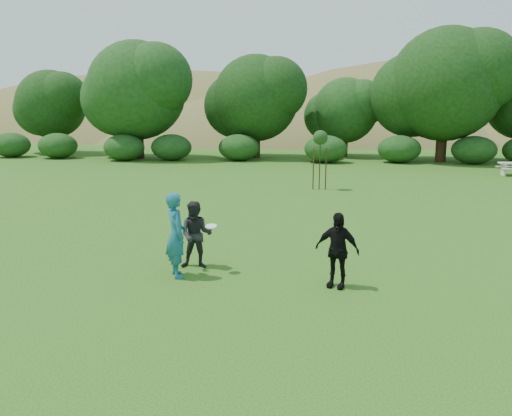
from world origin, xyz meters
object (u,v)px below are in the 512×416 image
(player_teal, at_px, (176,235))
(sapling, at_px, (320,139))
(player_grey, at_px, (196,235))
(player_black, at_px, (337,250))

(player_teal, bearing_deg, sapling, -43.49)
(player_grey, relative_size, player_black, 0.99)
(player_teal, xyz_separation_m, sapling, (2.91, 13.38, 1.43))
(player_teal, relative_size, player_grey, 1.20)
(sapling, bearing_deg, player_black, -86.81)
(player_teal, bearing_deg, player_grey, -52.46)
(player_black, bearing_deg, player_grey, -175.75)
(player_grey, xyz_separation_m, player_black, (3.39, -0.86, 0.01))
(player_black, distance_m, sapling, 13.64)
(player_teal, height_order, player_grey, player_teal)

